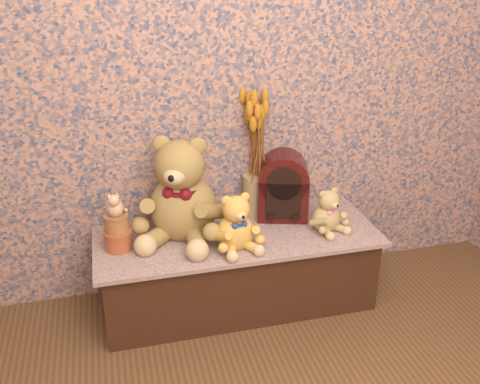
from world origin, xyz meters
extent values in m
cube|color=#364B70|center=(0.00, 1.50, 1.30)|extent=(3.00, 0.10, 2.60)
cube|color=navy|center=(0.00, 1.25, 0.19)|extent=(1.33, 0.52, 0.38)
cylinder|color=tan|center=(0.14, 1.44, 0.49)|extent=(0.16, 0.16, 0.21)
cylinder|color=#C47A39|center=(-0.55, 1.25, 0.43)|extent=(0.15, 0.15, 0.09)
cylinder|color=tan|center=(-0.55, 1.25, 0.51)|extent=(0.14, 0.14, 0.08)
camera|label=1|loc=(-0.55, -0.93, 1.61)|focal=40.62mm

